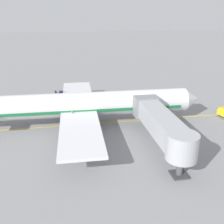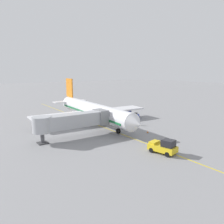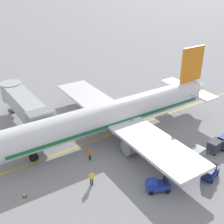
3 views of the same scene
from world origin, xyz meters
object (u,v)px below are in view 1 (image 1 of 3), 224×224
at_px(baggage_tug_spare, 92,96).
at_px(baggage_cart_second_in_train, 53,99).
at_px(ground_crew_loader, 115,109).
at_px(safety_cone_nose_left, 161,106).
at_px(baggage_cart_tail_end, 24,100).
at_px(ground_crew_wing_walker, 123,101).
at_px(parked_airliner, 83,105).
at_px(jet_bridge, 162,124).
at_px(baggage_tug_trailing, 60,95).
at_px(baggage_cart_front, 67,98).
at_px(baggage_cart_third_in_train, 34,100).
at_px(baggage_tug_lead, 65,101).

distance_m(baggage_tug_spare, baggage_cart_second_in_train, 7.80).
relative_size(ground_crew_loader, safety_cone_nose_left, 2.86).
relative_size(baggage_tug_spare, baggage_cart_tail_end, 0.94).
bearing_deg(ground_crew_loader, ground_crew_wing_walker, 151.74).
relative_size(baggage_cart_tail_end, safety_cone_nose_left, 5.02).
xyz_separation_m(ground_crew_loader, safety_cone_nose_left, (-1.67, 8.91, -0.66)).
xyz_separation_m(baggage_cart_tail_end, ground_crew_wing_walker, (3.68, 18.13, 0.00)).
bearing_deg(baggage_cart_second_in_train, parked_airliner, 25.09).
bearing_deg(jet_bridge, ground_crew_loader, -165.67).
distance_m(jet_bridge, baggage_tug_trailing, 26.94).
bearing_deg(baggage_cart_front, ground_crew_loader, 46.67).
bearing_deg(baggage_tug_trailing, baggage_tug_spare, 74.18).
height_order(baggage_cart_front, ground_crew_loader, ground_crew_loader).
relative_size(baggage_cart_third_in_train, baggage_cart_tail_end, 1.00).
distance_m(ground_crew_loader, safety_cone_nose_left, 9.09).
bearing_deg(ground_crew_loader, baggage_cart_tail_end, -115.75).
relative_size(ground_crew_wing_walker, ground_crew_loader, 1.00).
height_order(baggage_cart_front, baggage_cart_third_in_train, same).
height_order(baggage_cart_second_in_train, baggage_cart_third_in_train, same).
bearing_deg(jet_bridge, baggage_cart_second_in_train, -145.50).
distance_m(parked_airliner, ground_crew_loader, 6.95).
relative_size(baggage_tug_lead, baggage_cart_second_in_train, 0.92).
bearing_deg(baggage_cart_tail_end, parked_airliner, 43.01).
bearing_deg(baggage_tug_spare, baggage_cart_tail_end, -85.03).
xyz_separation_m(parked_airliner, baggage_tug_trailing, (-13.94, -3.75, -2.47)).
height_order(jet_bridge, ground_crew_loader, jet_bridge).
relative_size(baggage_tug_lead, baggage_cart_front, 0.92).
relative_size(baggage_cart_front, baggage_cart_tail_end, 1.00).
relative_size(jet_bridge, baggage_cart_front, 5.08).
relative_size(baggage_tug_trailing, baggage_cart_tail_end, 0.92).
height_order(baggage_cart_third_in_train, safety_cone_nose_left, baggage_cart_third_in_train).
height_order(baggage_tug_lead, baggage_cart_tail_end, baggage_tug_lead).
relative_size(jet_bridge, ground_crew_loader, 8.90).
relative_size(baggage_tug_trailing, ground_crew_wing_walker, 1.62).
bearing_deg(baggage_cart_tail_end, baggage_cart_front, 89.03).
relative_size(baggage_tug_spare, safety_cone_nose_left, 4.70).
distance_m(baggage_cart_front, baggage_cart_third_in_train, 6.21).
bearing_deg(safety_cone_nose_left, baggage_tug_spare, -120.81).
bearing_deg(ground_crew_wing_walker, safety_cone_nose_left, 70.81).
bearing_deg(baggage_cart_third_in_train, baggage_cart_tail_end, -93.50).
height_order(ground_crew_wing_walker, safety_cone_nose_left, ground_crew_wing_walker).
bearing_deg(baggage_cart_front, baggage_cart_second_in_train, -88.97).
bearing_deg(baggage_tug_lead, parked_airliner, 15.64).
distance_m(baggage_tug_lead, ground_crew_loader, 10.54).
distance_m(parked_airliner, baggage_tug_trailing, 14.65).
bearing_deg(baggage_tug_lead, baggage_cart_second_in_train, -116.05).
height_order(baggage_tug_spare, baggage_cart_front, baggage_tug_spare).
xyz_separation_m(jet_bridge, baggage_tug_spare, (-21.77, -6.39, -2.74)).
bearing_deg(baggage_tug_lead, baggage_cart_front, 162.56).
distance_m(jet_bridge, safety_cone_nose_left, 15.98).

